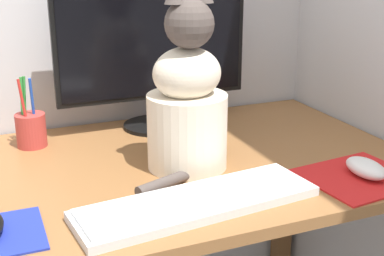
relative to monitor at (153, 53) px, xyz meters
name	(u,v)px	position (x,y,z in m)	size (l,w,h in m)	color
desk	(165,206)	(-0.07, -0.25, -0.31)	(1.14, 0.70, 0.73)	brown
monitor	(153,53)	(0.00, 0.00, 0.00)	(0.52, 0.17, 0.37)	black
keyboard	(198,202)	(-0.08, -0.48, -0.19)	(0.48, 0.18, 0.02)	silver
mousepad_right	(359,177)	(0.29, -0.49, -0.20)	(0.25, 0.22, 0.00)	red
computer_mouse_right	(366,168)	(0.30, -0.49, -0.18)	(0.06, 0.11, 0.04)	white
cat	(187,103)	(-0.02, -0.29, -0.05)	(0.24, 0.22, 0.40)	beige
pen_cup	(31,129)	(-0.33, -0.02, -0.16)	(0.07, 0.07, 0.17)	#B23833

